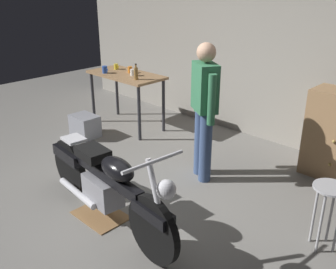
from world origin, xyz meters
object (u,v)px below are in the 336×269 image
mug_yellow_tall (116,67)px  bottle (136,73)px  motorcycle (105,183)px  mug_blue_enamel (105,70)px  mug_white_ceramic (133,72)px  person_standing (204,107)px  storage_bin (85,126)px  mug_orange_travel (130,70)px  shop_stool (329,201)px

mug_yellow_tall → bottle: 0.80m
motorcycle → mug_blue_enamel: 2.83m
mug_yellow_tall → mug_white_ceramic: (0.54, -0.10, 0.00)m
person_standing → bottle: person_standing is taller
storage_bin → mug_blue_enamel: size_ratio=3.66×
mug_orange_travel → motorcycle: bearing=-46.0°
storage_bin → mug_white_ceramic: size_ratio=3.85×
mug_orange_travel → bottle: size_ratio=0.45×
person_standing → mug_white_ceramic: size_ratio=14.60×
mug_blue_enamel → mug_orange_travel: bearing=47.3°
motorcycle → mug_yellow_tall: motorcycle is taller
bottle → mug_yellow_tall: bearing=163.3°
bottle → person_standing: bearing=-12.5°
shop_stool → mug_blue_enamel: size_ratio=5.32×
mug_yellow_tall → mug_blue_enamel: (0.09, -0.30, 0.01)m
shop_stool → mug_orange_travel: size_ratio=5.85×
person_standing → mug_orange_travel: (-2.01, 0.58, 0.03)m
bottle → mug_white_ceramic: bearing=149.9°
person_standing → mug_blue_enamel: size_ratio=13.89×
person_standing → mug_yellow_tall: size_ratio=15.91×
storage_bin → mug_white_ceramic: 1.13m
storage_bin → mug_orange_travel: size_ratio=4.02×
mug_yellow_tall → mug_white_ceramic: size_ratio=0.92×
mug_yellow_tall → mug_orange_travel: size_ratio=0.96×
person_standing → mug_orange_travel: bearing=16.2°
storage_bin → mug_orange_travel: (0.16, 0.83, 0.78)m
mug_yellow_tall → mug_white_ceramic: bearing=-10.5°
mug_yellow_tall → person_standing: bearing=-13.9°
mug_orange_travel → person_standing: bearing=-16.2°
person_standing → storage_bin: bearing=39.0°
person_standing → mug_white_ceramic: 1.90m
person_standing → shop_stool: (1.67, -0.27, -0.43)m
storage_bin → mug_blue_enamel: 0.96m
bottle → motorcycle: bearing=-49.2°
storage_bin → mug_white_ceramic: bearing=65.4°
motorcycle → mug_white_ceramic: size_ratio=19.11×
mug_orange_travel → mug_white_ceramic: mug_orange_travel is taller
person_standing → mug_yellow_tall: bearing=18.5°
mug_orange_travel → mug_blue_enamel: mug_blue_enamel is taller
mug_white_ceramic → person_standing: bearing=-14.9°
mug_white_ceramic → mug_blue_enamel: mug_blue_enamel is taller
mug_orange_travel → mug_white_ceramic: bearing=-28.4°
mug_yellow_tall → bottle: bottle is taller
mug_yellow_tall → mug_orange_travel: 0.36m
shop_stool → bottle: bottle is taller
motorcycle → storage_bin: (-2.09, 1.17, -0.28)m
storage_bin → mug_yellow_tall: bearing=103.5°
mug_yellow_tall → storage_bin: bearing=-76.5°
mug_yellow_tall → mug_white_ceramic: 0.55m
mug_blue_enamel → bottle: bottle is taller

